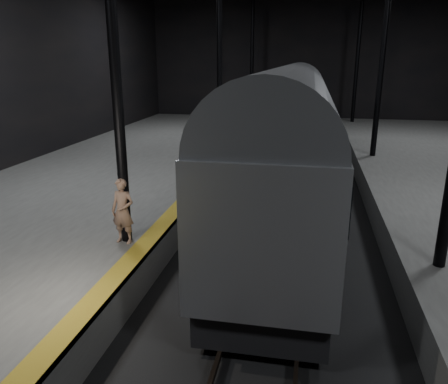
# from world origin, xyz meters

# --- Properties ---
(ground) EXTENTS (44.00, 44.00, 0.00)m
(ground) POSITION_xyz_m (0.00, 0.00, 0.00)
(ground) COLOR black
(ground) RESTS_ON ground
(platform_left) EXTENTS (9.00, 43.80, 1.00)m
(platform_left) POSITION_xyz_m (-7.50, 0.00, 0.50)
(platform_left) COLOR #50504D
(platform_left) RESTS_ON ground
(tactile_strip) EXTENTS (0.50, 43.80, 0.01)m
(tactile_strip) POSITION_xyz_m (-3.25, 0.00, 1.00)
(tactile_strip) COLOR #90631A
(tactile_strip) RESTS_ON platform_left
(track) EXTENTS (2.40, 43.00, 0.24)m
(track) POSITION_xyz_m (0.00, 0.00, 0.07)
(track) COLOR #3F3328
(track) RESTS_ON ground
(train) EXTENTS (2.91, 19.44, 5.20)m
(train) POSITION_xyz_m (-0.00, 2.54, 2.90)
(train) COLOR #ACAEB4
(train) RESTS_ON ground
(woman) EXTENTS (0.67, 0.49, 1.70)m
(woman) POSITION_xyz_m (-3.80, -4.15, 1.85)
(woman) COLOR #98745D
(woman) RESTS_ON platform_left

